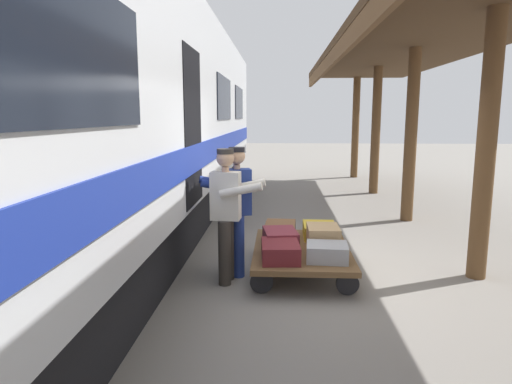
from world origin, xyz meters
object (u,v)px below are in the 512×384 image
(suitcase_tan_vintage, at_px, (323,237))
(porter_by_door, at_px, (227,211))
(porter_in_overalls, at_px, (236,207))
(suitcase_maroon_trunk, at_px, (280,251))
(train_car, at_px, (79,119))
(luggage_cart, at_px, (301,251))
(suitcase_gray_aluminum, at_px, (327,252))
(suitcase_burgundy_valise, at_px, (280,239))
(suitcase_yellow_case, at_px, (319,231))
(suitcase_brown_leather, at_px, (280,230))

(suitcase_tan_vintage, height_order, porter_by_door, porter_by_door)
(suitcase_tan_vintage, height_order, porter_in_overalls, porter_in_overalls)
(suitcase_maroon_trunk, height_order, porter_in_overalls, porter_in_overalls)
(train_car, distance_m, luggage_cart, 3.41)
(luggage_cart, distance_m, suitcase_gray_aluminum, 0.63)
(porter_in_overalls, xyz_separation_m, porter_by_door, (0.07, 0.30, 0.00))
(suitcase_maroon_trunk, distance_m, porter_by_door, 0.82)
(train_car, relative_size, porter_in_overalls, 11.24)
(train_car, bearing_deg, suitcase_tan_vintage, -178.51)
(suitcase_burgundy_valise, xyz_separation_m, porter_in_overalls, (0.59, 0.13, 0.46))
(train_car, relative_size, suitcase_yellow_case, 32.33)
(suitcase_burgundy_valise, bearing_deg, train_car, 1.82)
(train_car, bearing_deg, porter_in_overalls, 178.84)
(porter_by_door, bearing_deg, suitcase_yellow_case, -142.30)
(suitcase_maroon_trunk, distance_m, porter_in_overalls, 0.86)
(suitcase_gray_aluminum, xyz_separation_m, suitcase_brown_leather, (0.57, -1.07, 0.00))
(suitcase_burgundy_valise, bearing_deg, suitcase_tan_vintage, 180.00)
(luggage_cart, xyz_separation_m, suitcase_tan_vintage, (-0.29, 0.00, 0.20))
(luggage_cart, bearing_deg, suitcase_tan_vintage, 180.00)
(train_car, bearing_deg, luggage_cart, -178.36)
(train_car, relative_size, suitcase_brown_leather, 33.11)
(luggage_cart, distance_m, porter_by_door, 1.22)
(luggage_cart, distance_m, porter_in_overalls, 1.09)
(luggage_cart, height_order, suitcase_maroon_trunk, suitcase_maroon_trunk)
(suitcase_burgundy_valise, relative_size, porter_in_overalls, 0.34)
(luggage_cart, relative_size, suitcase_yellow_case, 3.29)
(suitcase_gray_aluminum, height_order, suitcase_burgundy_valise, suitcase_burgundy_valise)
(suitcase_gray_aluminum, relative_size, porter_in_overalls, 0.29)
(suitcase_yellow_case, height_order, porter_by_door, porter_by_door)
(suitcase_gray_aluminum, bearing_deg, suitcase_maroon_trunk, 0.00)
(train_car, height_order, suitcase_maroon_trunk, train_car)
(suitcase_tan_vintage, height_order, suitcase_burgundy_valise, suitcase_tan_vintage)
(suitcase_maroon_trunk, relative_size, porter_by_door, 0.36)
(luggage_cart, xyz_separation_m, porter_by_door, (0.95, 0.42, 0.63))
(luggage_cart, bearing_deg, suitcase_gray_aluminum, 118.17)
(suitcase_burgundy_valise, bearing_deg, suitcase_yellow_case, -136.96)
(train_car, bearing_deg, suitcase_burgundy_valise, -178.18)
(suitcase_burgundy_valise, bearing_deg, porter_in_overalls, 11.95)
(suitcase_maroon_trunk, height_order, suitcase_tan_vintage, suitcase_tan_vintage)
(suitcase_maroon_trunk, bearing_deg, suitcase_tan_vintage, -136.96)
(train_car, relative_size, luggage_cart, 9.83)
(train_car, distance_m, suitcase_maroon_trunk, 3.12)
(suitcase_maroon_trunk, distance_m, suitcase_burgundy_valise, 0.54)
(luggage_cart, xyz_separation_m, suitcase_yellow_case, (-0.29, -0.54, 0.15))
(suitcase_yellow_case, distance_m, porter_in_overalls, 1.42)
(suitcase_maroon_trunk, bearing_deg, suitcase_brown_leather, -90.00)
(suitcase_maroon_trunk, height_order, porter_by_door, porter_by_door)
(suitcase_gray_aluminum, bearing_deg, suitcase_burgundy_valise, -43.04)
(suitcase_gray_aluminum, height_order, suitcase_brown_leather, suitcase_brown_leather)
(suitcase_yellow_case, xyz_separation_m, suitcase_burgundy_valise, (0.57, 0.54, 0.02))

